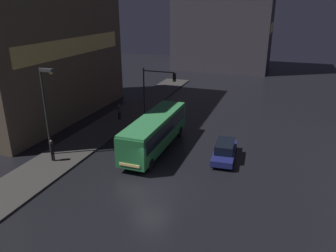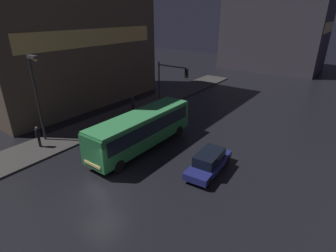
{
  "view_description": "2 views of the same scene",
  "coord_description": "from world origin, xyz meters",
  "px_view_note": "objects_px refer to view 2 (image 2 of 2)",
  "views": [
    {
      "loc": [
        7.86,
        -18.36,
        12.24
      ],
      "look_at": [
        -0.94,
        6.33,
        2.42
      ],
      "focal_mm": 35.0,
      "sensor_mm": 36.0,
      "label": 1
    },
    {
      "loc": [
        11.21,
        -8.11,
        10.59
      ],
      "look_at": [
        0.2,
        6.79,
        2.51
      ],
      "focal_mm": 28.0,
      "sensor_mm": 36.0,
      "label": 2
    }
  ],
  "objects_px": {
    "car_taxi": "(209,162)",
    "bus_near": "(142,128)",
    "pedestrian_mid": "(133,103)",
    "street_lamp_sidewalk": "(36,86)",
    "traffic_light_main": "(169,80)",
    "pedestrian_near": "(38,135)"
  },
  "relations": [
    {
      "from": "car_taxi",
      "to": "bus_near",
      "type": "bearing_deg",
      "value": -1.91
    },
    {
      "from": "pedestrian_mid",
      "to": "street_lamp_sidewalk",
      "type": "distance_m",
      "value": 10.78
    },
    {
      "from": "car_taxi",
      "to": "traffic_light_main",
      "type": "xyz_separation_m",
      "value": [
        -9.27,
        7.81,
        3.12
      ]
    },
    {
      "from": "pedestrian_near",
      "to": "street_lamp_sidewalk",
      "type": "bearing_deg",
      "value": 108.0
    },
    {
      "from": "pedestrian_mid",
      "to": "car_taxi",
      "type": "bearing_deg",
      "value": 18.07
    },
    {
      "from": "pedestrian_mid",
      "to": "street_lamp_sidewalk",
      "type": "height_order",
      "value": "street_lamp_sidewalk"
    },
    {
      "from": "car_taxi",
      "to": "traffic_light_main",
      "type": "relative_size",
      "value": 0.85
    },
    {
      "from": "pedestrian_near",
      "to": "traffic_light_main",
      "type": "xyz_separation_m",
      "value": [
        3.82,
        13.18,
        2.66
      ]
    },
    {
      "from": "pedestrian_near",
      "to": "bus_near",
      "type": "bearing_deg",
      "value": 18.21
    },
    {
      "from": "bus_near",
      "to": "pedestrian_mid",
      "type": "xyz_separation_m",
      "value": [
        -6.63,
        5.88,
        -0.76
      ]
    },
    {
      "from": "pedestrian_mid",
      "to": "traffic_light_main",
      "type": "relative_size",
      "value": 0.3
    },
    {
      "from": "bus_near",
      "to": "traffic_light_main",
      "type": "bearing_deg",
      "value": -68.77
    },
    {
      "from": "bus_near",
      "to": "pedestrian_mid",
      "type": "relative_size",
      "value": 6.02
    },
    {
      "from": "pedestrian_near",
      "to": "pedestrian_mid",
      "type": "relative_size",
      "value": 1.07
    },
    {
      "from": "bus_near",
      "to": "traffic_light_main",
      "type": "height_order",
      "value": "traffic_light_main"
    },
    {
      "from": "street_lamp_sidewalk",
      "to": "traffic_light_main",
      "type": "bearing_deg",
      "value": 69.32
    },
    {
      "from": "pedestrian_near",
      "to": "pedestrian_mid",
      "type": "height_order",
      "value": "pedestrian_near"
    },
    {
      "from": "pedestrian_mid",
      "to": "traffic_light_main",
      "type": "height_order",
      "value": "traffic_light_main"
    },
    {
      "from": "bus_near",
      "to": "street_lamp_sidewalk",
      "type": "xyz_separation_m",
      "value": [
        -7.7,
        -4.1,
        3.16
      ]
    },
    {
      "from": "car_taxi",
      "to": "traffic_light_main",
      "type": "bearing_deg",
      "value": -44.18
    },
    {
      "from": "street_lamp_sidewalk",
      "to": "pedestrian_mid",
      "type": "bearing_deg",
      "value": 83.83
    },
    {
      "from": "car_taxi",
      "to": "pedestrian_near",
      "type": "distance_m",
      "value": 14.16
    }
  ]
}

